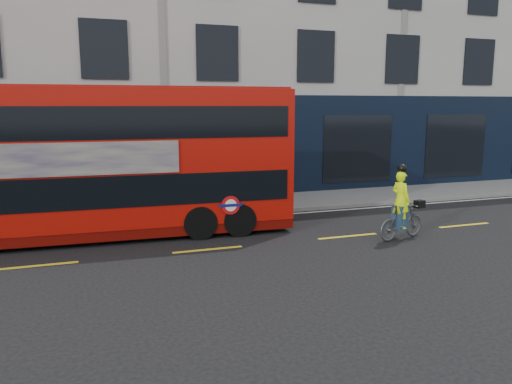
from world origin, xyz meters
name	(u,v)px	position (x,y,z in m)	size (l,w,h in m)	color
ground	(223,268)	(0.00, 0.00, 0.00)	(120.00, 120.00, 0.00)	black
pavement	(174,209)	(0.00, 6.50, 0.06)	(60.00, 3.00, 0.12)	gray
kerb	(182,218)	(0.00, 5.00, 0.07)	(60.00, 0.12, 0.13)	slate
building_terrace	(145,16)	(0.00, 12.94, 7.49)	(50.00, 10.07, 15.00)	beige
road_edge_line	(184,222)	(0.00, 4.70, 0.00)	(58.00, 0.10, 0.01)	silver
lane_dashes	(208,250)	(0.00, 1.50, 0.00)	(58.00, 0.12, 0.01)	yellow
bus	(107,161)	(-2.26, 3.71, 2.11)	(10.29, 2.75, 4.11)	#AE0E06
cyclist	(402,214)	(5.23, 0.79, 0.69)	(1.69, 0.84, 2.08)	#4D4F53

